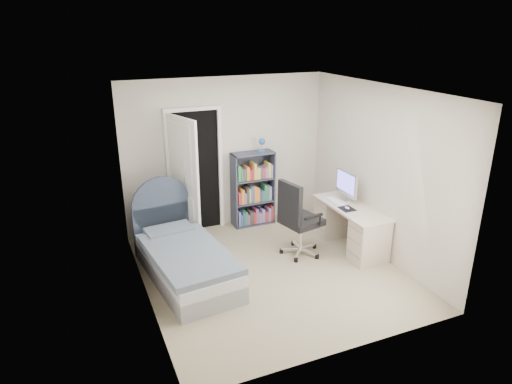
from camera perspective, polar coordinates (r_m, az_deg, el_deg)
name	(u,v)px	position (r m, az deg, el deg)	size (l,w,h in m)	color
room_shell	(272,188)	(5.95, 2.07, 0.55)	(3.50, 3.70, 2.60)	gray
door	(188,177)	(7.15, -8.51, 1.93)	(0.92, 0.80, 2.06)	black
bed	(184,258)	(6.32, -8.96, -8.20)	(1.11, 2.01, 1.19)	gray
nightstand	(167,216)	(7.36, -11.11, -2.96)	(0.42, 0.42, 0.61)	#D8B085
floor_lamp	(188,210)	(7.08, -8.48, -2.28)	(0.20, 0.20, 1.39)	silver
bookcase	(253,192)	(7.74, -0.33, 0.01)	(0.71, 0.30, 1.51)	#3B3F50
desk	(350,225)	(7.14, 11.66, -4.04)	(0.55, 1.38, 1.13)	beige
office_chair	(297,216)	(6.66, 5.13, -2.95)	(0.63, 0.65, 1.17)	silver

